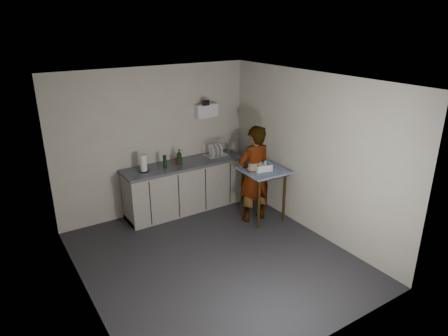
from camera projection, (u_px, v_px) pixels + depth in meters
ground at (215, 258)px, 5.91m from camera, size 4.00×4.00×0.00m
wall_back at (155, 142)px, 7.02m from camera, size 3.60×0.02×2.60m
wall_right at (310, 154)px, 6.36m from camera, size 0.02×4.00×2.60m
wall_left at (80, 209)px, 4.54m from camera, size 0.02×4.00×2.60m
ceiling at (213, 81)px, 4.99m from camera, size 3.60×4.00×0.01m
kitchen_counter at (185, 188)px, 7.30m from camera, size 2.24×0.62×0.91m
wall_shelf at (206, 111)px, 7.31m from camera, size 0.42×0.18×0.37m
side_table at (263, 176)px, 6.83m from camera, size 0.75×0.75×0.92m
standing_man at (254, 174)px, 6.77m from camera, size 0.63×0.42×1.70m
soap_bottle at (179, 157)px, 7.03m from camera, size 0.15×0.15×0.27m
soda_can at (177, 161)px, 7.06m from camera, size 0.06×0.06×0.12m
dark_bottle at (165, 161)px, 6.88m from camera, size 0.06×0.06×0.22m
paper_towel at (143, 164)px, 6.68m from camera, size 0.17×0.17×0.30m
dish_rack at (216, 153)px, 7.46m from camera, size 0.41×0.31×0.29m
bakery_box at (261, 164)px, 6.76m from camera, size 0.34×0.35×0.40m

